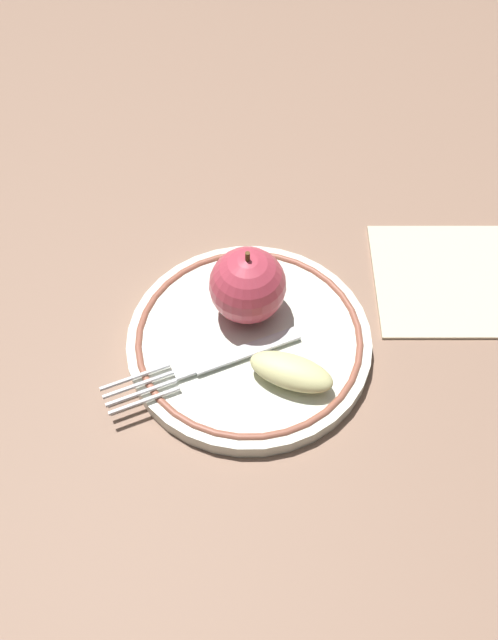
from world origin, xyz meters
name	(u,v)px	position (x,y,z in m)	size (l,w,h in m)	color
ground_plane	(267,345)	(0.00, 0.00, 0.00)	(2.00, 2.00, 0.00)	#8A6854
plate	(249,340)	(0.00, -0.02, 0.01)	(0.21, 0.21, 0.02)	silver
apple_red_whole	(248,285)	(-0.03, -0.01, 0.05)	(0.07, 0.07, 0.07)	#BF3C4F
apple_slice_front	(291,372)	(0.05, 0.01, 0.03)	(0.07, 0.03, 0.02)	beige
fork	(210,364)	(0.03, -0.05, 0.02)	(0.07, 0.17, 0.00)	silver
napkin_folded	(444,278)	(-0.05, 0.17, 0.00)	(0.13, 0.13, 0.01)	beige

